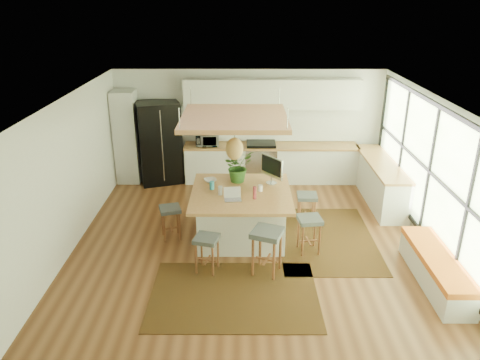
{
  "coord_description": "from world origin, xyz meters",
  "views": [
    {
      "loc": [
        -0.16,
        -7.47,
        4.35
      ],
      "look_at": [
        -0.2,
        0.5,
        1.1
      ],
      "focal_mm": 34.3,
      "sensor_mm": 36.0,
      "label": 1
    }
  ],
  "objects_px": {
    "stool_near_left": "(207,252)",
    "monitor": "(272,171)",
    "microwave": "(207,138)",
    "stool_right_back": "(306,208)",
    "island": "(241,214)",
    "laptop": "(233,194)",
    "stool_near_right": "(267,254)",
    "stool_left_side": "(171,221)",
    "fridge": "(160,145)",
    "island_plant": "(238,170)",
    "stool_right_front": "(309,234)"
  },
  "relations": [
    {
      "from": "stool_right_back",
      "to": "stool_left_side",
      "type": "height_order",
      "value": "stool_right_back"
    },
    {
      "from": "stool_near_left",
      "to": "laptop",
      "type": "height_order",
      "value": "laptop"
    },
    {
      "from": "fridge",
      "to": "stool_near_left",
      "type": "xyz_separation_m",
      "value": [
        1.42,
        -4.01,
        -0.57
      ]
    },
    {
      "from": "stool_near_right",
      "to": "stool_left_side",
      "type": "distance_m",
      "value": 2.12
    },
    {
      "from": "microwave",
      "to": "fridge",
      "type": "bearing_deg",
      "value": 177.82
    },
    {
      "from": "stool_left_side",
      "to": "monitor",
      "type": "bearing_deg",
      "value": 13.97
    },
    {
      "from": "stool_left_side",
      "to": "island_plant",
      "type": "height_order",
      "value": "island_plant"
    },
    {
      "from": "stool_right_front",
      "to": "microwave",
      "type": "bearing_deg",
      "value": 121.07
    },
    {
      "from": "stool_right_front",
      "to": "stool_left_side",
      "type": "distance_m",
      "value": 2.6
    },
    {
      "from": "laptop",
      "to": "monitor",
      "type": "height_order",
      "value": "monitor"
    },
    {
      "from": "stool_right_back",
      "to": "monitor",
      "type": "relative_size",
      "value": 1.09
    },
    {
      "from": "island",
      "to": "island_plant",
      "type": "height_order",
      "value": "island_plant"
    },
    {
      "from": "stool_right_front",
      "to": "stool_right_back",
      "type": "distance_m",
      "value": 1.07
    },
    {
      "from": "stool_right_front",
      "to": "microwave",
      "type": "relative_size",
      "value": 1.24
    },
    {
      "from": "laptop",
      "to": "island_plant",
      "type": "distance_m",
      "value": 0.91
    },
    {
      "from": "microwave",
      "to": "island_plant",
      "type": "xyz_separation_m",
      "value": [
        0.76,
        -2.29,
        0.06
      ]
    },
    {
      "from": "island",
      "to": "stool_near_right",
      "type": "xyz_separation_m",
      "value": [
        0.43,
        -1.25,
        -0.11
      ]
    },
    {
      "from": "stool_near_right",
      "to": "fridge",
      "type": "bearing_deg",
      "value": 120.75
    },
    {
      "from": "fridge",
      "to": "monitor",
      "type": "bearing_deg",
      "value": -61.36
    },
    {
      "from": "island",
      "to": "monitor",
      "type": "bearing_deg",
      "value": 34.83
    },
    {
      "from": "stool_near_left",
      "to": "stool_near_right",
      "type": "bearing_deg",
      "value": -2.8
    },
    {
      "from": "stool_left_side",
      "to": "monitor",
      "type": "relative_size",
      "value": 1.07
    },
    {
      "from": "laptop",
      "to": "microwave",
      "type": "xyz_separation_m",
      "value": [
        -0.68,
        3.2,
        0.06
      ]
    },
    {
      "from": "stool_near_left",
      "to": "monitor",
      "type": "distance_m",
      "value": 2.15
    },
    {
      "from": "stool_right_front",
      "to": "stool_right_back",
      "type": "relative_size",
      "value": 1.04
    },
    {
      "from": "microwave",
      "to": "stool_near_left",
      "type": "bearing_deg",
      "value": -89.0
    },
    {
      "from": "fridge",
      "to": "microwave",
      "type": "bearing_deg",
      "value": -17.89
    },
    {
      "from": "island",
      "to": "stool_left_side",
      "type": "relative_size",
      "value": 2.9
    },
    {
      "from": "island",
      "to": "stool_right_front",
      "type": "distance_m",
      "value": 1.35
    },
    {
      "from": "fridge",
      "to": "stool_left_side",
      "type": "bearing_deg",
      "value": -95.58
    },
    {
      "from": "stool_near_left",
      "to": "stool_right_back",
      "type": "height_order",
      "value": "stool_right_back"
    },
    {
      "from": "stool_near_right",
      "to": "monitor",
      "type": "distance_m",
      "value": 1.87
    },
    {
      "from": "stool_near_right",
      "to": "island",
      "type": "bearing_deg",
      "value": 108.84
    },
    {
      "from": "stool_near_left",
      "to": "stool_right_back",
      "type": "relative_size",
      "value": 0.99
    },
    {
      "from": "stool_right_back",
      "to": "laptop",
      "type": "relative_size",
      "value": 2.04
    },
    {
      "from": "stool_near_left",
      "to": "stool_near_right",
      "type": "height_order",
      "value": "stool_near_right"
    },
    {
      "from": "microwave",
      "to": "island",
      "type": "bearing_deg",
      "value": -76.37
    },
    {
      "from": "island",
      "to": "stool_near_right",
      "type": "bearing_deg",
      "value": -71.16
    },
    {
      "from": "island_plant",
      "to": "stool_near_right",
      "type": "bearing_deg",
      "value": -74.58
    },
    {
      "from": "fridge",
      "to": "microwave",
      "type": "relative_size",
      "value": 3.63
    },
    {
      "from": "stool_near_left",
      "to": "stool_right_back",
      "type": "bearing_deg",
      "value": 42.12
    },
    {
      "from": "laptop",
      "to": "microwave",
      "type": "height_order",
      "value": "microwave"
    },
    {
      "from": "stool_right_front",
      "to": "stool_near_left",
      "type": "bearing_deg",
      "value": -160.39
    },
    {
      "from": "monitor",
      "to": "stool_right_front",
      "type": "bearing_deg",
      "value": -5.48
    },
    {
      "from": "island",
      "to": "laptop",
      "type": "distance_m",
      "value": 0.71
    },
    {
      "from": "monitor",
      "to": "microwave",
      "type": "distance_m",
      "value": 2.79
    },
    {
      "from": "microwave",
      "to": "monitor",
      "type": "bearing_deg",
      "value": -62.32
    },
    {
      "from": "fridge",
      "to": "laptop",
      "type": "distance_m",
      "value": 3.68
    },
    {
      "from": "stool_left_side",
      "to": "laptop",
      "type": "distance_m",
      "value": 1.41
    },
    {
      "from": "laptop",
      "to": "island_plant",
      "type": "xyz_separation_m",
      "value": [
        0.08,
        0.9,
        0.12
      ]
    }
  ]
}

